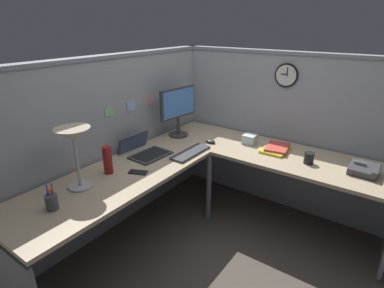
# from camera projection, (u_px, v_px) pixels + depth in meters

# --- Properties ---
(ground_plane) EXTENTS (6.80, 6.80, 0.00)m
(ground_plane) POSITION_uv_depth(u_px,v_px,m) (213.00, 231.00, 2.87)
(ground_plane) COLOR #4C443D
(cubicle_wall_back) EXTENTS (2.57, 0.12, 1.58)m
(cubicle_wall_back) POSITION_uv_depth(u_px,v_px,m) (113.00, 145.00, 2.77)
(cubicle_wall_back) COLOR #999EA8
(cubicle_wall_back) RESTS_ON ground
(cubicle_wall_right) EXTENTS (0.12, 2.37, 1.58)m
(cubicle_wall_right) POSITION_uv_depth(u_px,v_px,m) (283.00, 132.00, 3.09)
(cubicle_wall_right) COLOR #999EA8
(cubicle_wall_right) RESTS_ON ground
(desk) EXTENTS (2.35, 2.15, 0.73)m
(desk) POSITION_uv_depth(u_px,v_px,m) (211.00, 179.00, 2.50)
(desk) COLOR tan
(desk) RESTS_ON ground
(monitor) EXTENTS (0.46, 0.20, 0.50)m
(monitor) POSITION_uv_depth(u_px,v_px,m) (178.00, 108.00, 3.07)
(monitor) COLOR #38383D
(monitor) RESTS_ON desk
(laptop) EXTENTS (0.36, 0.40, 0.22)m
(laptop) POSITION_uv_depth(u_px,v_px,m) (143.00, 151.00, 2.74)
(laptop) COLOR #38383D
(laptop) RESTS_ON desk
(keyboard) EXTENTS (0.43, 0.14, 0.02)m
(keyboard) POSITION_uv_depth(u_px,v_px,m) (191.00, 153.00, 2.73)
(keyboard) COLOR #38383D
(keyboard) RESTS_ON desk
(computer_mouse) EXTENTS (0.06, 0.10, 0.03)m
(computer_mouse) POSITION_uv_depth(u_px,v_px,m) (210.00, 141.00, 2.97)
(computer_mouse) COLOR #232326
(computer_mouse) RESTS_ON desk
(desk_lamp_dome) EXTENTS (0.24, 0.24, 0.44)m
(desk_lamp_dome) POSITION_uv_depth(u_px,v_px,m) (74.00, 139.00, 2.05)
(desk_lamp_dome) COLOR #B7BABF
(desk_lamp_dome) RESTS_ON desk
(pen_cup) EXTENTS (0.08, 0.08, 0.18)m
(pen_cup) POSITION_uv_depth(u_px,v_px,m) (52.00, 202.00, 1.91)
(pen_cup) COLOR #4C4C51
(pen_cup) RESTS_ON desk
(cell_phone) EXTENTS (0.12, 0.16, 0.01)m
(cell_phone) POSITION_uv_depth(u_px,v_px,m) (138.00, 172.00, 2.39)
(cell_phone) COLOR black
(cell_phone) RESTS_ON desk
(thermos_flask) EXTENTS (0.07, 0.07, 0.22)m
(thermos_flask) POSITION_uv_depth(u_px,v_px,m) (108.00, 160.00, 2.35)
(thermos_flask) COLOR maroon
(thermos_flask) RESTS_ON desk
(office_phone) EXTENTS (0.20, 0.21, 0.11)m
(office_phone) POSITION_uv_depth(u_px,v_px,m) (365.00, 170.00, 2.35)
(office_phone) COLOR #38383D
(office_phone) RESTS_ON desk
(book_stack) EXTENTS (0.30, 0.23, 0.04)m
(book_stack) POSITION_uv_depth(u_px,v_px,m) (276.00, 149.00, 2.79)
(book_stack) COLOR yellow
(book_stack) RESTS_ON desk
(coffee_mug) EXTENTS (0.08, 0.08, 0.10)m
(coffee_mug) POSITION_uv_depth(u_px,v_px,m) (309.00, 158.00, 2.53)
(coffee_mug) COLOR black
(coffee_mug) RESTS_ON desk
(tissue_box) EXTENTS (0.12, 0.12, 0.09)m
(tissue_box) POSITION_uv_depth(u_px,v_px,m) (250.00, 139.00, 2.95)
(tissue_box) COLOR silver
(tissue_box) RESTS_ON desk
(wall_clock) EXTENTS (0.04, 0.22, 0.22)m
(wall_clock) POSITION_uv_depth(u_px,v_px,m) (287.00, 75.00, 2.84)
(wall_clock) COLOR black
(pinned_note_leftmost) EXTENTS (0.10, 0.00, 0.09)m
(pinned_note_leftmost) POSITION_uv_depth(u_px,v_px,m) (131.00, 106.00, 2.78)
(pinned_note_leftmost) COLOR #99B7E5
(pinned_note_middle) EXTENTS (0.09, 0.00, 0.07)m
(pinned_note_middle) POSITION_uv_depth(u_px,v_px,m) (109.00, 112.00, 2.58)
(pinned_note_middle) COLOR #8CCC99
(pinned_note_rightmost) EXTENTS (0.07, 0.00, 0.10)m
(pinned_note_rightmost) POSITION_uv_depth(u_px,v_px,m) (151.00, 100.00, 2.97)
(pinned_note_rightmost) COLOR pink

